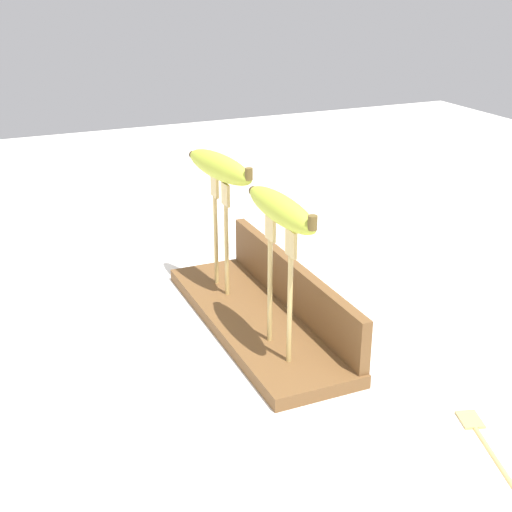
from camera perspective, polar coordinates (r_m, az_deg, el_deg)
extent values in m
plane|color=silver|center=(1.11, 0.00, -5.74)|extent=(3.00, 3.00, 0.00)
cube|color=brown|center=(1.10, 0.00, -5.28)|extent=(0.45, 0.14, 0.02)
cube|color=brown|center=(1.11, 2.99, -2.38)|extent=(0.44, 0.02, 0.08)
cylinder|color=tan|center=(1.18, -3.28, 1.25)|extent=(0.01, 0.01, 0.16)
cube|color=tan|center=(1.15, -3.39, 5.70)|extent=(0.03, 0.01, 0.04)
cylinder|color=tan|center=(1.14, -2.41, 0.42)|extent=(0.01, 0.01, 0.16)
cube|color=tan|center=(1.10, -2.49, 5.02)|extent=(0.03, 0.01, 0.04)
cylinder|color=tan|center=(0.99, 1.14, -2.91)|extent=(0.01, 0.01, 0.16)
cube|color=tan|center=(0.96, 1.18, 2.32)|extent=(0.03, 0.01, 0.04)
cylinder|color=tan|center=(0.94, 2.76, -4.44)|extent=(0.01, 0.01, 0.16)
cube|color=tan|center=(0.90, 2.87, 1.03)|extent=(0.03, 0.01, 0.04)
ellipsoid|color=#B2C138|center=(1.11, -2.99, 7.28)|extent=(0.19, 0.07, 0.04)
cylinder|color=brown|center=(1.04, -0.59, 6.69)|extent=(0.01, 0.01, 0.02)
sphere|color=#3F2D19|center=(1.19, -5.15, 8.22)|extent=(0.01, 0.01, 0.01)
ellipsoid|color=#B2C138|center=(0.92, 2.04, 3.85)|extent=(0.18, 0.04, 0.04)
cylinder|color=brown|center=(0.84, 4.62, 2.72)|extent=(0.01, 0.01, 0.02)
sphere|color=#3F2D19|center=(0.99, -0.21, 5.33)|extent=(0.01, 0.01, 0.01)
cylinder|color=tan|center=(0.88, 19.09, -15.45)|extent=(0.12, 0.04, 0.01)
cube|color=tan|center=(0.94, 17.05, -12.53)|extent=(0.04, 0.04, 0.01)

